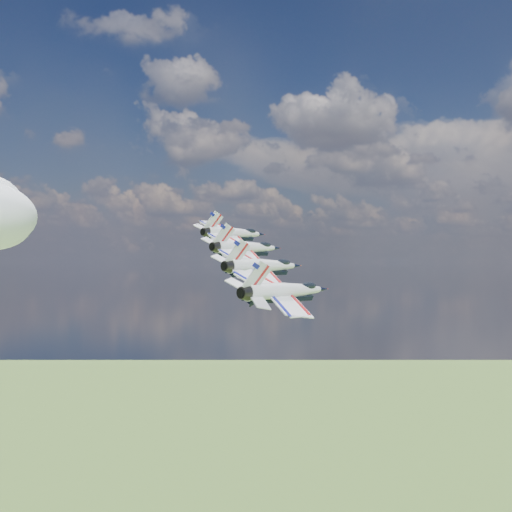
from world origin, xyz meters
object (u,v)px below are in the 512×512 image
Objects in this scene: jet_0 at (235,233)px; jet_2 at (265,266)px; jet_1 at (248,247)px; jet_3 at (287,291)px.

jet_2 is (17.67, -15.83, -5.09)m from jet_0.
jet_3 is (17.67, -15.83, -5.09)m from jet_1.
jet_2 is 1.00× the size of jet_3.
jet_1 is 24.26m from jet_3.
jet_1 is (8.83, -7.91, -2.54)m from jet_0.
jet_0 reaches higher than jet_3.
jet_0 is at bearing 145.78° from jet_3.
jet_1 reaches higher than jet_3.
jet_2 is at bearing -34.22° from jet_1.
jet_1 reaches higher than jet_2.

